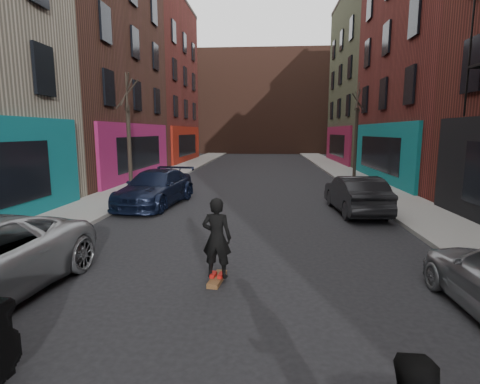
% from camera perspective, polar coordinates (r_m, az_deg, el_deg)
% --- Properties ---
extents(sidewalk_left, '(2.50, 84.00, 0.13)m').
position_cam_1_polar(sidewalk_left, '(31.16, -8.64, 3.66)').
color(sidewalk_left, gray).
rests_on(sidewalk_left, ground).
extents(sidewalk_right, '(2.50, 84.00, 0.13)m').
position_cam_1_polar(sidewalk_right, '(30.89, 14.64, 3.42)').
color(sidewalk_right, gray).
rests_on(sidewalk_right, ground).
extents(building_far, '(40.00, 10.00, 14.00)m').
position_cam_1_polar(building_far, '(56.39, 3.63, 13.23)').
color(building_far, '#47281E').
rests_on(building_far, ground).
extents(tree_left_far, '(2.00, 2.00, 6.50)m').
position_cam_1_polar(tree_left_far, '(19.50, -16.66, 9.90)').
color(tree_left_far, black).
rests_on(tree_left_far, sidewalk_left).
extents(tree_right_far, '(2.00, 2.00, 6.80)m').
position_cam_1_polar(tree_right_far, '(24.87, 17.34, 9.98)').
color(tree_right_far, black).
rests_on(tree_right_far, sidewalk_right).
extents(parked_left_end, '(2.63, 5.20, 1.45)m').
position_cam_1_polar(parked_left_end, '(15.75, -12.75, 0.61)').
color(parked_left_end, black).
rests_on(parked_left_end, ground).
extents(parked_right_end, '(1.73, 4.31, 1.39)m').
position_cam_1_polar(parked_right_end, '(14.61, 17.22, -0.34)').
color(parked_right_end, black).
rests_on(parked_right_end, ground).
extents(skateboard, '(0.32, 0.82, 0.10)m').
position_cam_1_polar(skateboard, '(7.81, -3.50, -13.10)').
color(skateboard, brown).
rests_on(skateboard, ground).
extents(skateboarder, '(0.64, 0.46, 1.64)m').
position_cam_1_polar(skateboarder, '(7.53, -3.57, -6.98)').
color(skateboarder, black).
rests_on(skateboarder, skateboard).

